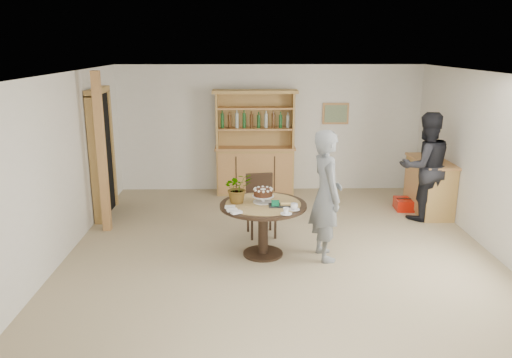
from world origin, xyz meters
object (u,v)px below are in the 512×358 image
at_px(sideboard, 429,186).
at_px(adult_person, 425,167).
at_px(hutch, 255,159).
at_px(teen_boy, 326,195).
at_px(dining_table, 263,214).
at_px(red_suitcase, 412,204).
at_px(dining_chair, 260,201).

height_order(sideboard, adult_person, adult_person).
height_order(hutch, sideboard, hutch).
xyz_separation_m(sideboard, teen_boy, (-2.13, -1.92, 0.43)).
relative_size(sideboard, adult_person, 0.69).
bearing_deg(dining_table, sideboard, 31.42).
distance_m(sideboard, dining_table, 3.50).
distance_m(sideboard, adult_person, 0.61).
xyz_separation_m(adult_person, red_suitcase, (0.00, 0.47, -0.81)).
height_order(hutch, red_suitcase, hutch).
height_order(dining_table, adult_person, adult_person).
xyz_separation_m(sideboard, red_suitcase, (-0.24, 0.11, -0.37)).
xyz_separation_m(hutch, teen_boy, (0.91, -3.16, 0.21)).
bearing_deg(sideboard, teen_boy, -137.97).
bearing_deg(dining_chair, teen_boy, -56.53).
bearing_deg(hutch, dining_chair, -88.90).
relative_size(dining_chair, adult_person, 0.52).
bearing_deg(red_suitcase, teen_boy, -129.27).
bearing_deg(dining_table, hutch, 91.05).
relative_size(sideboard, red_suitcase, 2.02).
bearing_deg(red_suitcase, adult_person, -86.29).
bearing_deg(dining_table, adult_person, 28.10).
distance_m(hutch, teen_boy, 3.30).
bearing_deg(adult_person, dining_chair, 3.28).
xyz_separation_m(dining_chair, teen_boy, (0.86, -0.93, 0.36)).
height_order(dining_chair, adult_person, adult_person).
height_order(sideboard, dining_table, sideboard).
relative_size(sideboard, dining_table, 1.05).
relative_size(adult_person, red_suitcase, 2.91).
bearing_deg(adult_person, sideboard, -133.57).
bearing_deg(hutch, dining_table, -88.95).
distance_m(hutch, dining_chair, 2.24).
bearing_deg(hutch, red_suitcase, -22.01).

